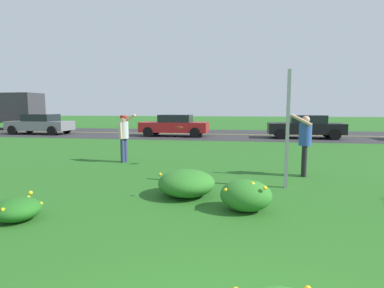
# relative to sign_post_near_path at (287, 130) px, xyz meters

# --- Properties ---
(ground_plane) EXTENTS (120.00, 120.00, 0.00)m
(ground_plane) POSITION_rel_sign_post_near_path_xyz_m (-0.84, 4.33, -1.38)
(ground_plane) COLOR #26601E
(highway_strip) EXTENTS (120.00, 9.32, 0.01)m
(highway_strip) POSITION_rel_sign_post_near_path_xyz_m (-0.84, 14.81, -1.38)
(highway_strip) COLOR #2D2D30
(highway_strip) RESTS_ON ground
(highway_center_stripe) EXTENTS (120.00, 0.16, 0.00)m
(highway_center_stripe) POSITION_rel_sign_post_near_path_xyz_m (-0.84, 14.81, -1.38)
(highway_center_stripe) COLOR yellow
(highway_center_stripe) RESTS_ON ground
(daylily_clump_mid_right) EXTENTS (0.95, 0.83, 0.57)m
(daylily_clump_mid_right) POSITION_rel_sign_post_near_path_xyz_m (-0.94, -1.84, -1.10)
(daylily_clump_mid_right) COLOR #2D7526
(daylily_clump_mid_right) RESTS_ON ground
(daylily_clump_front_right) EXTENTS (1.22, 1.25, 0.56)m
(daylily_clump_front_right) POSITION_rel_sign_post_near_path_xyz_m (-2.19, -1.08, -1.10)
(daylily_clump_front_right) COLOR #2D7526
(daylily_clump_front_right) RESTS_ON ground
(daylily_clump_mid_left) EXTENTS (0.78, 0.76, 0.43)m
(daylily_clump_mid_left) POSITION_rel_sign_post_near_path_xyz_m (-4.74, -3.00, -1.19)
(daylily_clump_mid_left) COLOR #23661E
(daylily_clump_mid_left) RESTS_ON ground
(sign_post_near_path) EXTENTS (0.07, 0.10, 2.77)m
(sign_post_near_path) POSITION_rel_sign_post_near_path_xyz_m (0.00, 0.00, 0.00)
(sign_post_near_path) COLOR #93969B
(sign_post_near_path) RESTS_ON ground
(person_thrower_red_cap_gray_shirt) EXTENTS (0.58, 0.53, 1.69)m
(person_thrower_red_cap_gray_shirt) POSITION_rel_sign_post_near_path_xyz_m (-5.13, 2.64, -0.39)
(person_thrower_red_cap_gray_shirt) COLOR #B2B2B7
(person_thrower_red_cap_gray_shirt) RESTS_ON ground
(person_catcher_blue_shirt) EXTENTS (0.59, 0.53, 1.73)m
(person_catcher_blue_shirt) POSITION_rel_sign_post_near_path_xyz_m (0.65, 1.38, -0.38)
(person_catcher_blue_shirt) COLOR #2D4C9E
(person_catcher_blue_shirt) RESTS_ON ground
(frisbee_red) EXTENTS (0.25, 0.24, 0.10)m
(frisbee_red) POSITION_rel_sign_post_near_path_xyz_m (-3.07, 2.24, -0.12)
(frisbee_red) COLOR red
(car_black_center_left) EXTENTS (4.50, 2.00, 1.45)m
(car_black_center_left) POSITION_rel_sign_post_near_path_xyz_m (2.75, 12.72, -0.64)
(car_black_center_left) COLOR black
(car_black_center_left) RESTS_ON ground
(car_red_center_right) EXTENTS (4.50, 2.00, 1.45)m
(car_red_center_right) POSITION_rel_sign_post_near_path_xyz_m (-5.65, 12.72, -0.64)
(car_red_center_right) COLOR maroon
(car_red_center_right) RESTS_ON ground
(car_gray_rightmost) EXTENTS (4.50, 2.00, 1.45)m
(car_gray_rightmost) POSITION_rel_sign_post_near_path_xyz_m (-15.68, 12.72, -0.64)
(car_gray_rightmost) COLOR slate
(car_gray_rightmost) RESTS_ON ground
(box_truck_dark_green) EXTENTS (6.70, 2.46, 3.20)m
(box_truck_dark_green) POSITION_rel_sign_post_near_path_xyz_m (-22.15, 16.91, 0.42)
(box_truck_dark_green) COLOR #194C2D
(box_truck_dark_green) RESTS_ON ground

